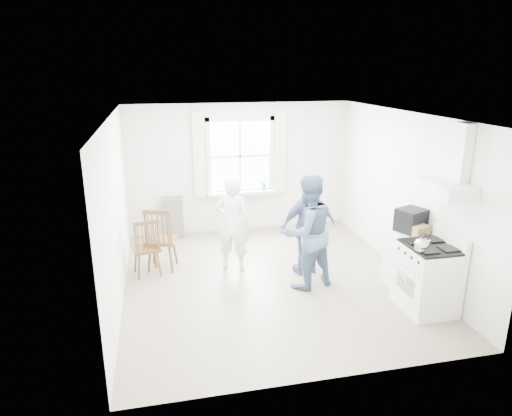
{
  "coord_description": "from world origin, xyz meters",
  "views": [
    {
      "loc": [
        -1.64,
        -6.43,
        3.25
      ],
      "look_at": [
        -0.17,
        0.2,
        1.16
      ],
      "focal_mm": 32.0,
      "sensor_mm": 36.0,
      "label": 1
    }
  ],
  "objects_px": {
    "windsor_chair_a": "(147,242)",
    "person_right": "(308,226)",
    "low_cabinet": "(405,259)",
    "person_left": "(232,224)",
    "stereo_stack": "(411,220)",
    "gas_stove": "(428,277)",
    "person_mid": "(307,232)",
    "windsor_chair_b": "(159,233)"
  },
  "relations": [
    {
      "from": "low_cabinet",
      "to": "windsor_chair_b",
      "type": "bearing_deg",
      "value": 159.44
    },
    {
      "from": "person_left",
      "to": "person_right",
      "type": "xyz_separation_m",
      "value": [
        1.16,
        -0.41,
        0.01
      ]
    },
    {
      "from": "low_cabinet",
      "to": "stereo_stack",
      "type": "relative_size",
      "value": 1.86
    },
    {
      "from": "person_mid",
      "to": "gas_stove",
      "type": "bearing_deg",
      "value": 127.24
    },
    {
      "from": "gas_stove",
      "to": "person_left",
      "type": "bearing_deg",
      "value": 141.54
    },
    {
      "from": "windsor_chair_a",
      "to": "person_left",
      "type": "relative_size",
      "value": 0.62
    },
    {
      "from": "windsor_chair_a",
      "to": "windsor_chair_b",
      "type": "relative_size",
      "value": 0.89
    },
    {
      "from": "windsor_chair_b",
      "to": "person_left",
      "type": "relative_size",
      "value": 0.69
    },
    {
      "from": "gas_stove",
      "to": "person_left",
      "type": "relative_size",
      "value": 0.7
    },
    {
      "from": "low_cabinet",
      "to": "person_left",
      "type": "distance_m",
      "value": 2.77
    },
    {
      "from": "windsor_chair_a",
      "to": "person_right",
      "type": "height_order",
      "value": "person_right"
    },
    {
      "from": "stereo_stack",
      "to": "person_mid",
      "type": "relative_size",
      "value": 0.28
    },
    {
      "from": "person_left",
      "to": "low_cabinet",
      "type": "bearing_deg",
      "value": 174.95
    },
    {
      "from": "low_cabinet",
      "to": "windsor_chair_b",
      "type": "xyz_separation_m",
      "value": [
        -3.66,
        1.37,
        0.22
      ]
    },
    {
      "from": "gas_stove",
      "to": "stereo_stack",
      "type": "relative_size",
      "value": 2.31
    },
    {
      "from": "low_cabinet",
      "to": "person_mid",
      "type": "distance_m",
      "value": 1.58
    },
    {
      "from": "person_left",
      "to": "gas_stove",
      "type": "bearing_deg",
      "value": 162.54
    },
    {
      "from": "low_cabinet",
      "to": "person_left",
      "type": "bearing_deg",
      "value": 153.95
    },
    {
      "from": "stereo_stack",
      "to": "gas_stove",
      "type": "bearing_deg",
      "value": -98.18
    },
    {
      "from": "stereo_stack",
      "to": "person_right",
      "type": "xyz_separation_m",
      "value": [
        -1.34,
        0.79,
        -0.27
      ]
    },
    {
      "from": "windsor_chair_b",
      "to": "windsor_chair_a",
      "type": "bearing_deg",
      "value": -138.52
    },
    {
      "from": "windsor_chair_a",
      "to": "person_left",
      "type": "height_order",
      "value": "person_left"
    },
    {
      "from": "windsor_chair_a",
      "to": "person_right",
      "type": "distance_m",
      "value": 2.59
    },
    {
      "from": "person_left",
      "to": "person_mid",
      "type": "relative_size",
      "value": 0.9
    },
    {
      "from": "person_mid",
      "to": "person_right",
      "type": "height_order",
      "value": "person_mid"
    },
    {
      "from": "stereo_stack",
      "to": "person_right",
      "type": "height_order",
      "value": "person_right"
    },
    {
      "from": "person_left",
      "to": "person_mid",
      "type": "xyz_separation_m",
      "value": [
        0.99,
        -0.87,
        0.09
      ]
    },
    {
      "from": "stereo_stack",
      "to": "person_left",
      "type": "distance_m",
      "value": 2.79
    },
    {
      "from": "low_cabinet",
      "to": "windsor_chair_a",
      "type": "xyz_separation_m",
      "value": [
        -3.86,
        1.19,
        0.15
      ]
    },
    {
      "from": "windsor_chair_a",
      "to": "person_mid",
      "type": "distance_m",
      "value": 2.54
    },
    {
      "from": "low_cabinet",
      "to": "person_right",
      "type": "xyz_separation_m",
      "value": [
        -1.31,
        0.8,
        0.36
      ]
    },
    {
      "from": "stereo_stack",
      "to": "windsor_chair_a",
      "type": "xyz_separation_m",
      "value": [
        -3.89,
        1.18,
        -0.47
      ]
    },
    {
      "from": "person_mid",
      "to": "person_right",
      "type": "relative_size",
      "value": 1.09
    },
    {
      "from": "windsor_chair_a",
      "to": "person_left",
      "type": "distance_m",
      "value": 1.4
    },
    {
      "from": "gas_stove",
      "to": "person_mid",
      "type": "relative_size",
      "value": 0.64
    },
    {
      "from": "stereo_stack",
      "to": "person_mid",
      "type": "bearing_deg",
      "value": 167.74
    },
    {
      "from": "stereo_stack",
      "to": "person_right",
      "type": "distance_m",
      "value": 1.58
    },
    {
      "from": "windsor_chair_a",
      "to": "person_mid",
      "type": "bearing_deg",
      "value": -19.76
    },
    {
      "from": "low_cabinet",
      "to": "person_mid",
      "type": "bearing_deg",
      "value": 167.12
    },
    {
      "from": "low_cabinet",
      "to": "person_mid",
      "type": "xyz_separation_m",
      "value": [
        -1.48,
        0.34,
        0.43
      ]
    },
    {
      "from": "gas_stove",
      "to": "stereo_stack",
      "type": "distance_m",
      "value": 0.93
    },
    {
      "from": "low_cabinet",
      "to": "stereo_stack",
      "type": "distance_m",
      "value": 0.62
    }
  ]
}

